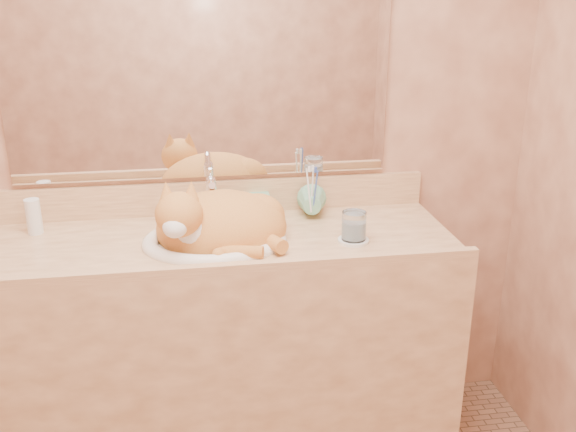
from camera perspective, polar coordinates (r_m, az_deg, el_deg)
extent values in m
cube|color=#975D44|center=(2.25, -7.70, 9.97)|extent=(2.40, 0.02, 2.50)
cube|color=white|center=(2.22, -7.87, 13.48)|extent=(1.30, 0.02, 0.80)
imported|color=#73B992|center=(2.22, -2.43, 1.61)|extent=(0.08, 0.08, 0.17)
imported|color=#73B992|center=(2.23, 2.16, 0.74)|extent=(0.12, 0.12, 0.10)
cylinder|color=white|center=(2.08, 5.83, -2.17)|extent=(0.10, 0.10, 0.01)
cylinder|color=white|center=(2.06, 5.88, -0.86)|extent=(0.08, 0.08, 0.09)
cylinder|color=white|center=(2.28, -21.68, -0.04)|extent=(0.05, 0.05, 0.12)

